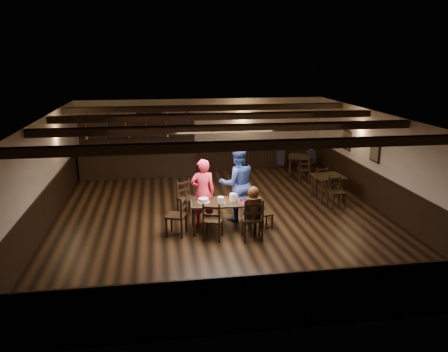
{
  "coord_description": "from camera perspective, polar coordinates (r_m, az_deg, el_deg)",
  "views": [
    {
      "loc": [
        -1.61,
        -10.84,
        4.25
      ],
      "look_at": [
        0.07,
        0.2,
        1.12
      ],
      "focal_mm": 35.0,
      "sensor_mm": 36.0,
      "label": 1
    }
  ],
  "objects": [
    {
      "name": "pepper_shaker",
      "position": [
        10.68,
        2.17,
        -3.21
      ],
      "size": [
        0.04,
        0.04,
        0.1
      ],
      "primitive_type": "cylinder",
      "color": "#A5A8AD",
      "rests_on": "dining_table"
    },
    {
      "name": "cake",
      "position": [
        10.71,
        -2.7,
        -3.2
      ],
      "size": [
        0.31,
        0.31,
        0.1
      ],
      "color": "white",
      "rests_on": "dining_table"
    },
    {
      "name": "room_shell",
      "position": [
        11.28,
        -0.2,
        2.81
      ],
      "size": [
        9.02,
        10.02,
        2.71
      ],
      "color": "beige",
      "rests_on": "ground"
    },
    {
      "name": "woman_pink",
      "position": [
        11.09,
        -2.78,
        -2.14
      ],
      "size": [
        0.65,
        0.44,
        1.73
      ],
      "primitive_type": "imported",
      "rotation": [
        0.0,
        0.0,
        3.19
      ],
      "color": "#FF3961",
      "rests_on": "ground"
    },
    {
      "name": "bg_patron_left",
      "position": [
        15.6,
        7.41,
        3.0
      ],
      "size": [
        0.29,
        0.42,
        0.81
      ],
      "color": "black",
      "rests_on": "ground"
    },
    {
      "name": "man_blue",
      "position": [
        11.37,
        1.73,
        -0.99
      ],
      "size": [
        1.05,
        0.86,
        1.99
      ],
      "primitive_type": "imported",
      "rotation": [
        0.0,
        0.0,
        3.26
      ],
      "color": "navy",
      "rests_on": "ground"
    },
    {
      "name": "menu_blue",
      "position": [
        10.96,
        2.38,
        -2.97
      ],
      "size": [
        0.37,
        0.3,
        0.0
      ],
      "primitive_type": "cube",
      "rotation": [
        0.0,
        0.0,
        -0.25
      ],
      "color": "#101151",
      "rests_on": "dining_table"
    },
    {
      "name": "back_table_a",
      "position": [
        13.4,
        13.44,
        -0.37
      ],
      "size": [
        0.92,
        0.92,
        0.75
      ],
      "color": "black",
      "rests_on": "ground"
    },
    {
      "name": "chair_far_pushed",
      "position": [
        11.85,
        -5.04,
        -2.46
      ],
      "size": [
        0.63,
        0.63,
        0.99
      ],
      "color": "black",
      "rests_on": "ground"
    },
    {
      "name": "chair_end_right",
      "position": [
        10.98,
        4.96,
        -4.62
      ],
      "size": [
        0.42,
        0.43,
        0.79
      ],
      "color": "black",
      "rests_on": "ground"
    },
    {
      "name": "chair_near_right",
      "position": [
        10.22,
        3.83,
        -5.32
      ],
      "size": [
        0.51,
        0.49,
        1.03
      ],
      "color": "black",
      "rests_on": "ground"
    },
    {
      "name": "plate_stack_a",
      "position": [
        10.64,
        -0.43,
        -3.13
      ],
      "size": [
        0.16,
        0.16,
        0.15
      ],
      "primitive_type": "cylinder",
      "color": "white",
      "rests_on": "dining_table"
    },
    {
      "name": "chair_end_left",
      "position": [
        10.56,
        -5.82,
        -4.76
      ],
      "size": [
        0.57,
        0.59,
        1.0
      ],
      "color": "black",
      "rests_on": "ground"
    },
    {
      "name": "bar_counter",
      "position": [
        15.97,
        -11.11,
        2.59
      ],
      "size": [
        4.29,
        0.7,
        2.2
      ],
      "color": "black",
      "rests_on": "ground"
    },
    {
      "name": "chair_near_left",
      "position": [
        10.24,
        -1.56,
        -5.55
      ],
      "size": [
        0.55,
        0.54,
        0.94
      ],
      "color": "black",
      "rests_on": "ground"
    },
    {
      "name": "bg_patron_right",
      "position": [
        15.94,
        11.32,
        2.86
      ],
      "size": [
        0.23,
        0.35,
        0.69
      ],
      "color": "black",
      "rests_on": "ground"
    },
    {
      "name": "ground",
      "position": [
        11.75,
        -0.21,
        -5.56
      ],
      "size": [
        10.0,
        10.0,
        0.0
      ],
      "primitive_type": "plane",
      "color": "black",
      "rests_on": "ground"
    },
    {
      "name": "menu_red",
      "position": [
        10.68,
        2.66,
        -3.47
      ],
      "size": [
        0.31,
        0.24,
        0.0
      ],
      "primitive_type": "cube",
      "rotation": [
        0.0,
        0.0,
        0.15
      ],
      "color": "maroon",
      "rests_on": "dining_table"
    },
    {
      "name": "back_table_b",
      "position": [
        15.83,
        9.8,
        2.24
      ],
      "size": [
        0.97,
        0.97,
        0.75
      ],
      "color": "black",
      "rests_on": "ground"
    },
    {
      "name": "seated_person",
      "position": [
        10.2,
        3.81,
        -3.83
      ],
      "size": [
        0.36,
        0.54,
        0.88
      ],
      "color": "black",
      "rests_on": "ground"
    },
    {
      "name": "drink_glass",
      "position": [
        10.9,
        1.62,
        -2.77
      ],
      "size": [
        0.07,
        0.07,
        0.11
      ],
      "primitive_type": "cylinder",
      "color": "silver",
      "rests_on": "dining_table"
    },
    {
      "name": "dining_table",
      "position": [
        10.78,
        -0.1,
        -3.74
      ],
      "size": [
        1.64,
        0.87,
        0.75
      ],
      "color": "black",
      "rests_on": "ground"
    },
    {
      "name": "salt_shaker",
      "position": [
        10.67,
        1.9,
        -3.24
      ],
      "size": [
        0.04,
        0.04,
        0.09
      ],
      "primitive_type": "cylinder",
      "color": "silver",
      "rests_on": "dining_table"
    },
    {
      "name": "tea_light",
      "position": [
        10.84,
        -0.08,
        -3.05
      ],
      "size": [
        0.05,
        0.05,
        0.06
      ],
      "color": "#A5A8AD",
      "rests_on": "dining_table"
    },
    {
      "name": "plate_stack_b",
      "position": [
        10.76,
        1.18,
        -2.79
      ],
      "size": [
        0.16,
        0.16,
        0.19
      ],
      "primitive_type": "cylinder",
      "color": "white",
      "rests_on": "dining_table"
    }
  ]
}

